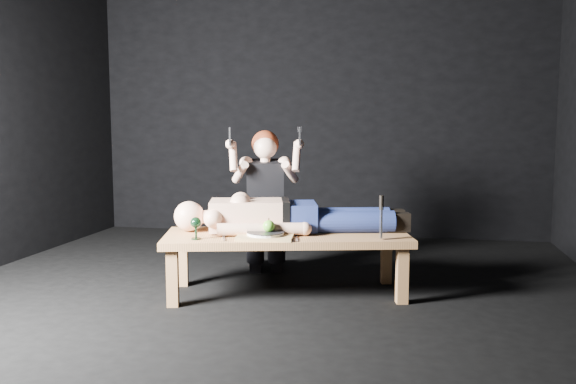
{
  "coord_description": "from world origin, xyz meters",
  "views": [
    {
      "loc": [
        0.98,
        -4.14,
        1.24
      ],
      "look_at": [
        0.14,
        0.11,
        0.75
      ],
      "focal_mm": 37.24,
      "sensor_mm": 36.0,
      "label": 1
    }
  ],
  "objects_px": {
    "goblet": "(196,228)",
    "serving_tray": "(265,237)",
    "lying_man": "(294,212)",
    "kneeling_woman": "(266,200)",
    "carving_knife": "(381,218)",
    "table": "(287,264)"
  },
  "relations": [
    {
      "from": "lying_man",
      "to": "kneeling_woman",
      "type": "bearing_deg",
      "value": 111.76
    },
    {
      "from": "table",
      "to": "lying_man",
      "type": "distance_m",
      "value": 0.39
    },
    {
      "from": "kneeling_woman",
      "to": "table",
      "type": "bearing_deg",
      "value": -75.46
    },
    {
      "from": "serving_tray",
      "to": "lying_man",
      "type": "bearing_deg",
      "value": 66.79
    },
    {
      "from": "table",
      "to": "carving_knife",
      "type": "xyz_separation_m",
      "value": [
        0.68,
        -0.09,
        0.38
      ]
    },
    {
      "from": "goblet",
      "to": "serving_tray",
      "type": "bearing_deg",
      "value": 16.05
    },
    {
      "from": "goblet",
      "to": "table",
      "type": "bearing_deg",
      "value": 29.99
    },
    {
      "from": "serving_tray",
      "to": "goblet",
      "type": "relative_size",
      "value": 2.49
    },
    {
      "from": "serving_tray",
      "to": "table",
      "type": "bearing_deg",
      "value": 60.64
    },
    {
      "from": "lying_man",
      "to": "serving_tray",
      "type": "bearing_deg",
      "value": -127.03
    },
    {
      "from": "lying_man",
      "to": "carving_knife",
      "type": "relative_size",
      "value": 6.19
    },
    {
      "from": "goblet",
      "to": "lying_man",
      "type": "bearing_deg",
      "value": 37.32
    },
    {
      "from": "carving_knife",
      "to": "table",
      "type": "bearing_deg",
      "value": 158.46
    },
    {
      "from": "table",
      "to": "serving_tray",
      "type": "height_order",
      "value": "serving_tray"
    },
    {
      "from": "kneeling_woman",
      "to": "carving_knife",
      "type": "xyz_separation_m",
      "value": [
        0.98,
        -0.67,
        -0.01
      ]
    },
    {
      "from": "table",
      "to": "serving_tray",
      "type": "bearing_deg",
      "value": -133.18
    },
    {
      "from": "carving_knife",
      "to": "serving_tray",
      "type": "bearing_deg",
      "value": 173.75
    },
    {
      "from": "kneeling_woman",
      "to": "serving_tray",
      "type": "xyz_separation_m",
      "value": [
        0.18,
        -0.78,
        -0.15
      ]
    },
    {
      "from": "kneeling_woman",
      "to": "goblet",
      "type": "xyz_separation_m",
      "value": [
        -0.28,
        -0.91,
        -0.09
      ]
    },
    {
      "from": "table",
      "to": "carving_knife",
      "type": "distance_m",
      "value": 0.79
    },
    {
      "from": "kneeling_woman",
      "to": "goblet",
      "type": "relative_size",
      "value": 7.9
    },
    {
      "from": "serving_tray",
      "to": "carving_knife",
      "type": "relative_size",
      "value": 1.26
    }
  ]
}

